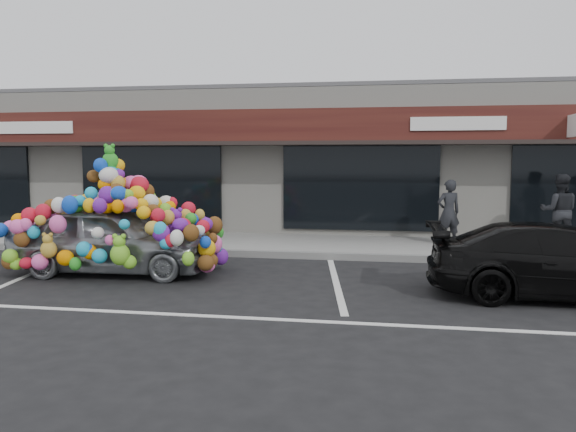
% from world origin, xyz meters
% --- Properties ---
extents(ground, '(90.00, 90.00, 0.00)m').
position_xyz_m(ground, '(0.00, 0.00, 0.00)').
color(ground, black).
rests_on(ground, ground).
extents(shop_building, '(24.00, 7.20, 4.31)m').
position_xyz_m(shop_building, '(0.00, 8.44, 2.16)').
color(shop_building, silver).
rests_on(shop_building, ground).
extents(sidewalk, '(26.00, 3.00, 0.15)m').
position_xyz_m(sidewalk, '(0.00, 4.00, 0.07)').
color(sidewalk, gray).
rests_on(sidewalk, ground).
extents(kerb, '(26.00, 0.18, 0.16)m').
position_xyz_m(kerb, '(0.00, 2.50, 0.07)').
color(kerb, slate).
rests_on(kerb, ground).
extents(parking_stripe_left, '(0.73, 4.37, 0.01)m').
position_xyz_m(parking_stripe_left, '(-3.20, 0.20, 0.00)').
color(parking_stripe_left, silver).
rests_on(parking_stripe_left, ground).
extents(parking_stripe_mid, '(0.73, 4.37, 0.01)m').
position_xyz_m(parking_stripe_mid, '(2.80, 0.20, 0.00)').
color(parking_stripe_mid, silver).
rests_on(parking_stripe_mid, ground).
extents(lane_line, '(14.00, 0.12, 0.01)m').
position_xyz_m(lane_line, '(2.00, -2.30, 0.00)').
color(lane_line, silver).
rests_on(lane_line, ground).
extents(toy_car, '(2.89, 4.30, 2.46)m').
position_xyz_m(toy_car, '(-1.59, 0.29, 0.84)').
color(toy_car, '#9DA2A7').
rests_on(toy_car, ground).
extents(black_sedan, '(1.71, 4.19, 1.21)m').
position_xyz_m(black_sedan, '(6.46, -0.33, 0.61)').
color(black_sedan, black).
rests_on(black_sedan, ground).
extents(pedestrian_a, '(0.67, 0.55, 1.59)m').
position_xyz_m(pedestrian_a, '(5.21, 4.22, 0.95)').
color(pedestrian_a, black).
rests_on(pedestrian_a, sidewalk).
extents(pedestrian_b, '(0.95, 0.80, 1.74)m').
position_xyz_m(pedestrian_b, '(7.74, 4.20, 1.02)').
color(pedestrian_b, black).
rests_on(pedestrian_b, sidewalk).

